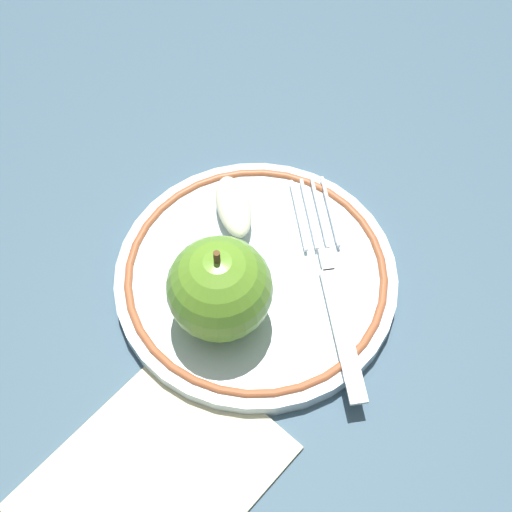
% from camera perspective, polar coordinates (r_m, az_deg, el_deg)
% --- Properties ---
extents(ground_plane, '(2.00, 2.00, 0.00)m').
position_cam_1_polar(ground_plane, '(0.52, 2.49, -2.87)').
color(ground_plane, '#3A5568').
extents(plate, '(0.20, 0.20, 0.02)m').
position_cam_1_polar(plate, '(0.51, 0.00, -1.65)').
color(plate, silver).
rests_on(plate, ground_plane).
extents(apple_red_whole, '(0.07, 0.07, 0.08)m').
position_cam_1_polar(apple_red_whole, '(0.46, -3.08, -2.40)').
color(apple_red_whole, '#5F9329').
rests_on(apple_red_whole, plate).
extents(apple_slice_front, '(0.06, 0.04, 0.02)m').
position_cam_1_polar(apple_slice_front, '(0.53, -1.82, 4.00)').
color(apple_slice_front, '#EBEDC8').
rests_on(apple_slice_front, plate).
extents(fork, '(0.18, 0.08, 0.00)m').
position_cam_1_polar(fork, '(0.50, 6.09, -2.50)').
color(fork, silver).
rests_on(fork, plate).
extents(napkin_folded, '(0.16, 0.18, 0.01)m').
position_cam_1_polar(napkin_folded, '(0.47, -8.20, -17.03)').
color(napkin_folded, beige).
rests_on(napkin_folded, ground_plane).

